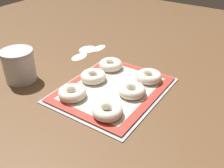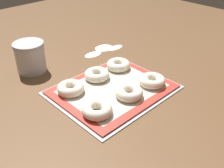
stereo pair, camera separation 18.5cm
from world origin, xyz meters
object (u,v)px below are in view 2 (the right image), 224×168
Objects in this scene: baking_tray at (112,89)px; bagel_front_right at (152,81)px; bagel_back_left at (71,88)px; flour_canister at (30,57)px; bagel_back_center at (97,75)px; bagel_back_right at (118,65)px; bagel_front_left at (97,110)px; bagel_front_center at (129,93)px.

baking_tray is 0.17m from bagel_front_right.
bagel_back_left is at bearing 145.78° from bagel_front_right.
bagel_back_center is at bearing -60.64° from flour_canister.
bagel_front_right is at bearing -56.37° from bagel_back_center.
baking_tray is at bearing -144.15° from bagel_back_right.
baking_tray is 4.27× the size of bagel_back_right.
baking_tray is 0.17m from bagel_front_left.
bagel_front_right reaches higher than baking_tray.
bagel_front_left and bagel_back_right have the same top height.
bagel_front_left and bagel_front_center have the same top height.
bagel_back_left is 0.27m from bagel_back_right.
bagel_front_left is 1.00× the size of bagel_back_center.
bagel_front_center and bagel_front_right have the same top height.
bagel_back_left is 1.00× the size of bagel_back_right.
bagel_front_left is 0.45m from flour_canister.
bagel_front_left and bagel_back_center have the same top height.
bagel_back_center is at bearing 86.07° from baking_tray.
bagel_front_center is 1.00× the size of bagel_front_right.
bagel_back_center is 1.00× the size of bagel_back_right.
baking_tray is 4.27× the size of bagel_front_right.
bagel_front_center is at bearing -90.74° from bagel_back_center.
bagel_back_center is (0.14, 0.01, 0.00)m from bagel_back_left.
bagel_front_right is 0.78× the size of flour_canister.
baking_tray is 0.10m from bagel_back_center.
bagel_back_right is at bearing 1.51° from bagel_back_left.
baking_tray is at bearing -33.30° from bagel_back_left.
bagel_front_center and bagel_back_center have the same top height.
bagel_front_left is 1.00× the size of bagel_front_right.
bagel_back_center is at bearing 89.26° from bagel_front_center.
bagel_front_left is at bearing -131.21° from bagel_back_center.
bagel_back_center is 0.78× the size of flour_canister.
baking_tray is 0.40m from flour_canister.
flour_canister is (-0.14, 0.37, 0.06)m from baking_tray.
flour_canister is at bearing 91.88° from bagel_back_left.
bagel_back_left is 0.28m from flour_canister.
flour_canister reaches higher than baking_tray.
bagel_front_left is at bearing -90.80° from flour_canister.
bagel_back_left is (0.02, 0.17, 0.00)m from bagel_front_left.
bagel_back_left is 1.00× the size of bagel_back_center.
baking_tray is 0.09m from bagel_front_center.
bagel_front_right is 0.33m from bagel_back_left.
bagel_back_right is at bearing -44.21° from flour_canister.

